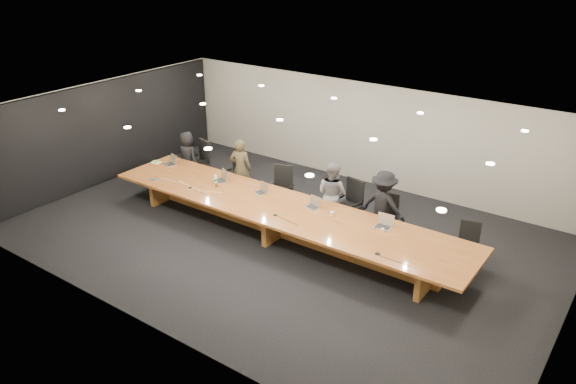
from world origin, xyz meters
name	(u,v)px	position (x,y,z in m)	size (l,w,h in m)	color
ground	(280,236)	(0.00, 0.00, 0.00)	(12.00, 12.00, 0.00)	black
back_wall	(366,134)	(0.00, 4.00, 1.40)	(12.00, 0.02, 2.80)	beige
left_wall_panel	(107,133)	(-5.94, 0.00, 1.37)	(0.08, 7.84, 2.74)	black
conference_table	(280,216)	(0.00, 0.00, 0.52)	(9.00, 1.80, 0.75)	brown
chair_far_left	(198,161)	(-3.80, 1.30, 0.60)	(0.61, 0.61, 1.19)	black
chair_left	(233,175)	(-2.40, 1.16, 0.55)	(0.56, 0.56, 1.10)	black
chair_mid_left	(281,188)	(-0.85, 1.20, 0.56)	(0.57, 0.57, 1.12)	black
chair_mid_right	(348,204)	(1.00, 1.32, 0.59)	(0.60, 0.60, 1.17)	black
chair_right	(385,216)	(1.96, 1.34, 0.53)	(0.54, 0.54, 1.06)	black
chair_far_right	(468,246)	(3.92, 1.15, 0.50)	(0.51, 0.51, 1.00)	black
person_a	(188,157)	(-4.05, 1.16, 0.72)	(0.70, 0.46, 1.43)	black
person_b	(241,169)	(-2.13, 1.17, 0.80)	(0.58, 0.38, 1.60)	#3C3421
person_c	(332,194)	(0.64, 1.19, 0.79)	(0.77, 0.60, 1.59)	slate
person_d	(383,205)	(1.92, 1.26, 0.82)	(1.05, 0.61, 1.63)	black
laptop_a	(169,160)	(-3.94, 0.39, 0.89)	(0.34, 0.25, 0.27)	tan
laptop_b	(220,176)	(-2.08, 0.32, 0.89)	(0.36, 0.26, 0.28)	tan
laptop_c	(260,188)	(-0.82, 0.32, 0.88)	(0.32, 0.24, 0.26)	tan
laptop_d	(312,203)	(0.62, 0.36, 0.88)	(0.32, 0.23, 0.25)	tan
laptop_e	(383,222)	(2.34, 0.41, 0.89)	(0.36, 0.26, 0.28)	#BDAD90
water_bottle	(216,180)	(-2.04, 0.11, 0.87)	(0.08, 0.08, 0.24)	silver
amber_mug	(217,185)	(-1.91, 0.00, 0.80)	(0.08, 0.08, 0.10)	brown
paper_cup_near	(332,214)	(1.19, 0.28, 0.80)	(0.09, 0.09, 0.10)	silver
paper_cup_far	(382,230)	(2.42, 0.23, 0.79)	(0.07, 0.07, 0.08)	silver
notepad	(156,162)	(-4.35, 0.29, 0.76)	(0.25, 0.20, 0.02)	white
lime_gadget	(156,162)	(-4.36, 0.28, 0.78)	(0.18, 0.10, 0.03)	#5BB430
av_box	(154,179)	(-3.49, -0.59, 0.77)	(0.20, 0.15, 0.03)	#ADACB1
mic_left	(190,187)	(-2.39, -0.42, 0.76)	(0.11, 0.11, 0.03)	black
mic_center	(275,215)	(0.17, -0.42, 0.76)	(0.11, 0.11, 0.03)	black
mic_right	(377,253)	(2.74, -0.62, 0.76)	(0.11, 0.11, 0.03)	black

